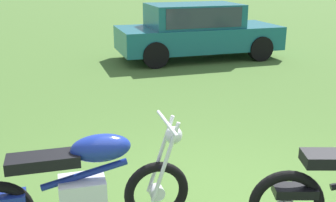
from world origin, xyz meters
TOP-DOWN VIEW (x-y plane):
  - motorcycle_blue at (-1.24, -0.22)m, footprint 1.92×0.93m
  - car_teal at (-0.13, 7.53)m, footprint 4.56×3.07m

SIDE VIEW (x-z plane):
  - motorcycle_blue at x=-1.24m, z-range -0.03..0.99m
  - car_teal at x=-0.13m, z-range 0.08..1.51m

